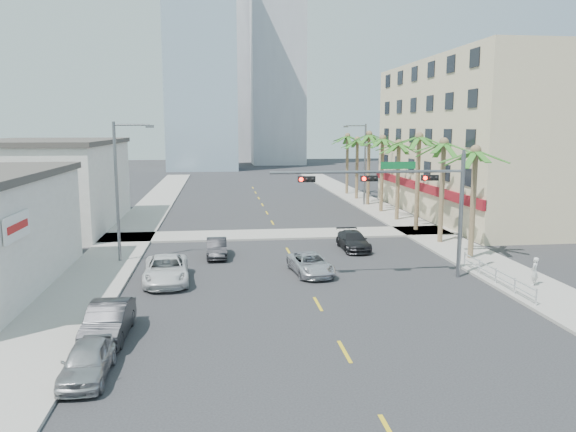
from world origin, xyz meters
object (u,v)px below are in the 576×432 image
at_px(car_lane_center, 311,264).
at_px(pedestrian, 534,271).
at_px(traffic_signal_mast, 408,192).
at_px(car_parked_near, 87,361).
at_px(car_parked_mid, 108,321).
at_px(car_lane_right, 353,241).
at_px(car_parked_far, 166,270).
at_px(car_lane_left, 217,248).

distance_m(car_lane_center, pedestrian, 12.38).
bearing_deg(traffic_signal_mast, car_parked_near, -143.67).
xyz_separation_m(car_parked_mid, car_lane_right, (14.06, 15.36, -0.09)).
bearing_deg(pedestrian, car_lane_right, -97.17).
relative_size(traffic_signal_mast, car_parked_mid, 2.48).
height_order(traffic_signal_mast, car_lane_center, traffic_signal_mast).
distance_m(car_parked_far, car_lane_center, 8.40).
height_order(car_parked_near, car_parked_far, car_parked_far).
height_order(traffic_signal_mast, car_lane_left, traffic_signal_mast).
height_order(traffic_signal_mast, car_parked_near, traffic_signal_mast).
height_order(car_parked_mid, car_lane_center, car_parked_mid).
relative_size(car_parked_far, car_lane_right, 1.18).
bearing_deg(car_lane_left, pedestrian, -29.53).
bearing_deg(car_lane_center, car_lane_left, 130.48).
bearing_deg(car_lane_right, car_lane_center, -123.75).
relative_size(traffic_signal_mast, car_parked_far, 2.11).
bearing_deg(car_lane_left, car_parked_mid, -107.81).
distance_m(car_parked_near, car_lane_center, 16.32).
bearing_deg(car_parked_mid, car_lane_left, 73.80).
height_order(traffic_signal_mast, car_parked_mid, traffic_signal_mast).
xyz_separation_m(car_parked_mid, car_lane_center, (9.96, 9.11, -0.12)).
bearing_deg(car_parked_near, car_lane_right, 53.21).
bearing_deg(traffic_signal_mast, car_parked_mid, -154.17).
relative_size(car_parked_far, car_lane_center, 1.19).
xyz_separation_m(car_parked_near, car_parked_mid, (0.00, 3.81, 0.09)).
bearing_deg(car_lane_left, car_parked_near, -104.32).
distance_m(car_parked_mid, pedestrian, 22.06).
height_order(car_parked_mid, car_lane_right, car_parked_mid).
bearing_deg(car_lane_center, car_parked_far, 178.60).
height_order(car_parked_near, car_lane_center, car_parked_near).
bearing_deg(pedestrian, car_parked_near, -20.70).
height_order(car_parked_far, car_lane_center, car_parked_far).
relative_size(car_parked_mid, pedestrian, 2.87).
relative_size(car_parked_far, car_lane_left, 1.38).
xyz_separation_m(car_parked_far, car_lane_left, (2.80, 5.92, -0.11)).
relative_size(car_lane_left, car_lane_right, 0.85).
height_order(traffic_signal_mast, pedestrian, traffic_signal_mast).
distance_m(traffic_signal_mast, car_lane_center, 7.08).
relative_size(car_parked_mid, car_lane_left, 1.18).
bearing_deg(car_lane_left, car_parked_far, -115.93).
relative_size(car_parked_near, car_lane_left, 1.00).
distance_m(car_parked_mid, car_lane_left, 14.88).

